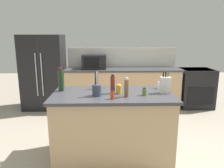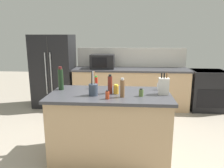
% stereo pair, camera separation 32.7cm
% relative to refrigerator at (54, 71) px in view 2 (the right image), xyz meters
% --- Properties ---
extents(ground_plane, '(14.00, 14.00, 0.00)m').
position_rel_refrigerator_xyz_m(ground_plane, '(1.55, -2.25, -0.86)').
color(ground_plane, gray).
extents(back_counter_run, '(2.68, 0.66, 0.94)m').
position_rel_refrigerator_xyz_m(back_counter_run, '(1.85, -0.05, -0.39)').
color(back_counter_run, tan).
rests_on(back_counter_run, ground_plane).
extents(wall_backsplash, '(2.64, 0.03, 0.46)m').
position_rel_refrigerator_xyz_m(wall_backsplash, '(1.85, 0.27, 0.31)').
color(wall_backsplash, beige).
rests_on(wall_backsplash, back_counter_run).
extents(kitchen_island, '(1.63, 0.87, 0.94)m').
position_rel_refrigerator_xyz_m(kitchen_island, '(1.55, -2.25, -0.39)').
color(kitchen_island, tan).
rests_on(kitchen_island, ground_plane).
extents(refrigerator, '(0.94, 0.75, 1.72)m').
position_rel_refrigerator_xyz_m(refrigerator, '(0.00, 0.00, 0.00)').
color(refrigerator, black).
rests_on(refrigerator, ground_plane).
extents(range_oven, '(0.76, 0.65, 0.92)m').
position_rel_refrigerator_xyz_m(range_oven, '(3.61, -0.05, -0.39)').
color(range_oven, black).
rests_on(range_oven, ground_plane).
extents(microwave, '(0.55, 0.39, 0.33)m').
position_rel_refrigerator_xyz_m(microwave, '(1.18, -0.05, 0.25)').
color(microwave, black).
rests_on(microwave, back_counter_run).
extents(knife_block, '(0.13, 0.10, 0.29)m').
position_rel_refrigerator_xyz_m(knife_block, '(2.26, -2.25, 0.20)').
color(knife_block, beige).
rests_on(knife_block, kitchen_island).
extents(utensil_crock, '(0.12, 0.12, 0.32)m').
position_rel_refrigerator_xyz_m(utensil_crock, '(1.34, -2.37, 0.16)').
color(utensil_crock, '#333D4C').
rests_on(utensil_crock, kitchen_island).
extents(salt_shaker, '(0.05, 0.05, 0.11)m').
position_rel_refrigerator_xyz_m(salt_shaker, '(2.23, -2.00, 0.13)').
color(salt_shaker, silver).
rests_on(salt_shaker, kitchen_island).
extents(honey_jar, '(0.07, 0.07, 0.13)m').
position_rel_refrigerator_xyz_m(honey_jar, '(1.63, -2.27, 0.14)').
color(honey_jar, gold).
rests_on(honey_jar, kitchen_island).
extents(vinegar_bottle, '(0.06, 0.06, 0.26)m').
position_rel_refrigerator_xyz_m(vinegar_bottle, '(1.55, -2.25, 0.20)').
color(vinegar_bottle, maroon).
rests_on(vinegar_bottle, kitchen_island).
extents(wine_bottle, '(0.08, 0.08, 0.33)m').
position_rel_refrigerator_xyz_m(wine_bottle, '(0.83, -2.10, 0.24)').
color(wine_bottle, black).
rests_on(wine_bottle, kitchen_island).
extents(hot_sauce_bottle, '(0.04, 0.04, 0.19)m').
position_rel_refrigerator_xyz_m(hot_sauce_bottle, '(1.32, -1.98, 0.17)').
color(hot_sauce_bottle, red).
rests_on(hot_sauce_bottle, kitchen_island).
extents(spice_jar_paprika, '(0.05, 0.05, 0.11)m').
position_rel_refrigerator_xyz_m(spice_jar_paprika, '(1.54, -2.51, 0.13)').
color(spice_jar_paprika, '#B73D1E').
rests_on(spice_jar_paprika, kitchen_island).
extents(spice_jar_oregano, '(0.06, 0.06, 0.10)m').
position_rel_refrigerator_xyz_m(spice_jar_oregano, '(1.96, -2.36, 0.13)').
color(spice_jar_oregano, '#567038').
rests_on(spice_jar_oregano, kitchen_island).
extents(pepper_grinder, '(0.06, 0.06, 0.25)m').
position_rel_refrigerator_xyz_m(pepper_grinder, '(1.72, -2.42, 0.20)').
color(pepper_grinder, brown).
rests_on(pepper_grinder, kitchen_island).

